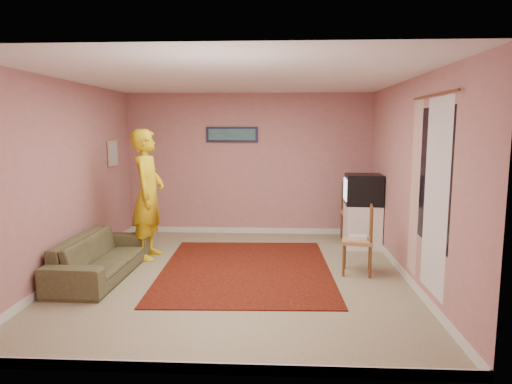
# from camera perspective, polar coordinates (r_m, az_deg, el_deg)

# --- Properties ---
(ground) EXTENTS (5.00, 5.00, 0.00)m
(ground) POSITION_cam_1_polar(r_m,az_deg,el_deg) (6.26, -2.49, -10.36)
(ground) COLOR tan
(ground) RESTS_ON ground
(wall_back) EXTENTS (4.50, 0.02, 2.60)m
(wall_back) POSITION_cam_1_polar(r_m,az_deg,el_deg) (8.46, -0.94, 3.48)
(wall_back) COLOR tan
(wall_back) RESTS_ON ground
(wall_front) EXTENTS (4.50, 0.02, 2.60)m
(wall_front) POSITION_cam_1_polar(r_m,az_deg,el_deg) (3.52, -6.48, -3.10)
(wall_front) COLOR tan
(wall_front) RESTS_ON ground
(wall_left) EXTENTS (0.02, 5.00, 2.60)m
(wall_left) POSITION_cam_1_polar(r_m,az_deg,el_deg) (6.58, -22.46, 1.55)
(wall_left) COLOR tan
(wall_left) RESTS_ON ground
(wall_right) EXTENTS (0.02, 5.00, 2.60)m
(wall_right) POSITION_cam_1_polar(r_m,az_deg,el_deg) (6.18, 18.69, 1.34)
(wall_right) COLOR tan
(wall_right) RESTS_ON ground
(ceiling) EXTENTS (4.50, 5.00, 0.02)m
(ceiling) POSITION_cam_1_polar(r_m,az_deg,el_deg) (5.97, -2.65, 14.04)
(ceiling) COLOR white
(ceiling) RESTS_ON wall_back
(baseboard_back) EXTENTS (4.50, 0.02, 0.10)m
(baseboard_back) POSITION_cam_1_polar(r_m,az_deg,el_deg) (8.64, -0.92, -4.82)
(baseboard_back) COLOR silver
(baseboard_back) RESTS_ON ground
(baseboard_front) EXTENTS (4.50, 0.02, 0.10)m
(baseboard_front) POSITION_cam_1_polar(r_m,az_deg,el_deg) (3.97, -6.15, -21.07)
(baseboard_front) COLOR silver
(baseboard_front) RESTS_ON ground
(baseboard_left) EXTENTS (0.02, 5.00, 0.10)m
(baseboard_left) POSITION_cam_1_polar(r_m,az_deg,el_deg) (6.82, -21.81, -8.94)
(baseboard_left) COLOR silver
(baseboard_left) RESTS_ON ground
(baseboard_right) EXTENTS (0.02, 5.00, 0.10)m
(baseboard_right) POSITION_cam_1_polar(r_m,az_deg,el_deg) (6.44, 18.09, -9.77)
(baseboard_right) COLOR silver
(baseboard_right) RESTS_ON ground
(window) EXTENTS (0.01, 1.10, 1.50)m
(window) POSITION_cam_1_polar(r_m,az_deg,el_deg) (5.31, 21.30, 1.80)
(window) COLOR black
(window) RESTS_ON wall_right
(curtain_sheer) EXTENTS (0.01, 0.75, 2.10)m
(curtain_sheer) POSITION_cam_1_polar(r_m,az_deg,el_deg) (5.19, 21.56, -0.58)
(curtain_sheer) COLOR white
(curtain_sheer) RESTS_ON wall_right
(curtain_floral) EXTENTS (0.01, 0.35, 2.10)m
(curtain_floral) POSITION_cam_1_polar(r_m,az_deg,el_deg) (5.84, 19.25, 0.45)
(curtain_floral) COLOR #EEE1CB
(curtain_floral) RESTS_ON wall_right
(curtain_rod) EXTENTS (0.02, 1.40, 0.02)m
(curtain_rod) POSITION_cam_1_polar(r_m,az_deg,el_deg) (5.28, 21.33, 11.24)
(curtain_rod) COLOR brown
(curtain_rod) RESTS_ON wall_right
(picture_back) EXTENTS (0.95, 0.04, 0.28)m
(picture_back) POSITION_cam_1_polar(r_m,az_deg,el_deg) (8.42, -3.01, 7.20)
(picture_back) COLOR #15193B
(picture_back) RESTS_ON wall_back
(picture_left) EXTENTS (0.04, 0.38, 0.42)m
(picture_left) POSITION_cam_1_polar(r_m,az_deg,el_deg) (8.02, -17.45, 4.65)
(picture_left) COLOR #C8B48A
(picture_left) RESTS_ON wall_left
(area_rug) EXTENTS (2.43, 3.00, 0.02)m
(area_rug) POSITION_cam_1_polar(r_m,az_deg,el_deg) (6.49, -1.25, -9.61)
(area_rug) COLOR black
(area_rug) RESTS_ON ground
(tv_cabinet) EXTENTS (0.57, 0.51, 0.72)m
(tv_cabinet) POSITION_cam_1_polar(r_m,az_deg,el_deg) (7.76, 13.14, -4.17)
(tv_cabinet) COLOR white
(tv_cabinet) RESTS_ON ground
(crt_tv) EXTENTS (0.61, 0.55, 0.50)m
(crt_tv) POSITION_cam_1_polar(r_m,az_deg,el_deg) (7.66, 13.25, 0.30)
(crt_tv) COLOR black
(crt_tv) RESTS_ON tv_cabinet
(chair_a) EXTENTS (0.47, 0.45, 0.55)m
(chair_a) POSITION_cam_1_polar(r_m,az_deg,el_deg) (8.15, 12.29, -1.71)
(chair_a) COLOR tan
(chair_a) RESTS_ON ground
(dvd_player) EXTENTS (0.40, 0.30, 0.06)m
(dvd_player) POSITION_cam_1_polar(r_m,az_deg,el_deg) (8.16, 12.27, -2.19)
(dvd_player) COLOR #A9AAAE
(dvd_player) RESTS_ON chair_a
(blue_throw) EXTENTS (0.36, 0.05, 0.38)m
(blue_throw) POSITION_cam_1_polar(r_m,az_deg,el_deg) (8.30, 12.13, -0.14)
(blue_throw) COLOR #8DB9E6
(blue_throw) RESTS_ON chair_a
(chair_b) EXTENTS (0.47, 0.49, 0.51)m
(chair_b) POSITION_cam_1_polar(r_m,az_deg,el_deg) (6.34, 12.61, -4.92)
(chair_b) COLOR tan
(chair_b) RESTS_ON ground
(game_console) EXTENTS (0.25, 0.19, 0.05)m
(game_console) POSITION_cam_1_polar(r_m,az_deg,el_deg) (6.36, 12.59, -5.53)
(game_console) COLOR white
(game_console) RESTS_ON chair_b
(sofa) EXTENTS (0.78, 1.90, 0.55)m
(sofa) POSITION_cam_1_polar(r_m,az_deg,el_deg) (6.47, -18.85, -7.63)
(sofa) COLOR brown
(sofa) RESTS_ON ground
(person) EXTENTS (0.47, 0.71, 1.96)m
(person) POSITION_cam_1_polar(r_m,az_deg,el_deg) (7.05, -13.32, -0.29)
(person) COLOR gold
(person) RESTS_ON ground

